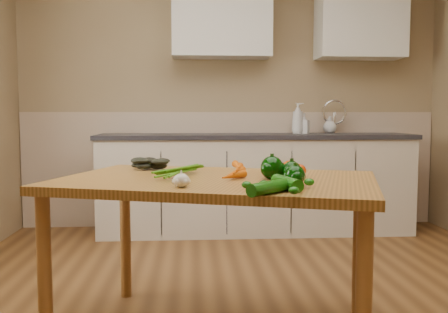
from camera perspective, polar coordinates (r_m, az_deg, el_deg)
room at (r=2.54m, az=4.94°, el=8.69°), size 4.04×5.04×2.64m
counter_run at (r=4.60m, az=3.70°, el=-2.93°), size 2.84×0.64×1.14m
upper_cabinets at (r=4.81m, az=7.26°, el=15.24°), size 2.15×0.35×0.70m
table at (r=2.36m, az=-0.82°, el=-4.53°), size 1.66×1.33×0.78m
soap_bottle_a at (r=4.67m, az=8.42°, el=4.34°), size 0.14×0.14×0.28m
soap_bottle_b at (r=4.70m, az=9.14°, el=3.75°), size 0.12×0.12×0.19m
soap_bottle_c at (r=4.86m, az=11.99°, el=3.57°), size 0.17×0.17×0.16m
carrot_bunch at (r=2.38m, az=-0.70°, el=-1.49°), size 0.32×0.28×0.07m
leafy_greens at (r=2.74m, az=-8.27°, el=-0.38°), size 0.21×0.19×0.10m
garlic_bulb at (r=2.05m, az=-4.91°, el=-2.74°), size 0.07×0.07×0.06m
pepper_a at (r=2.31m, az=5.50°, el=-1.30°), size 0.11×0.11×0.11m
pepper_b at (r=2.29m, az=7.74°, el=-1.60°), size 0.09×0.09×0.09m
pepper_c at (r=2.12m, az=8.14°, el=-2.16°), size 0.08×0.08×0.08m
tomato_a at (r=2.45m, az=5.88°, el=-1.39°), size 0.07×0.07×0.07m
tomato_b at (r=2.46m, az=7.53°, el=-1.31°), size 0.08×0.08×0.07m
tomato_c at (r=2.40m, az=8.57°, el=-1.60°), size 0.07×0.07×0.06m
zucchini_a at (r=2.00m, az=7.19°, el=-3.02°), size 0.10×0.20×0.05m
zucchini_b at (r=1.88m, az=5.19°, el=-3.55°), size 0.19×0.19×0.05m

